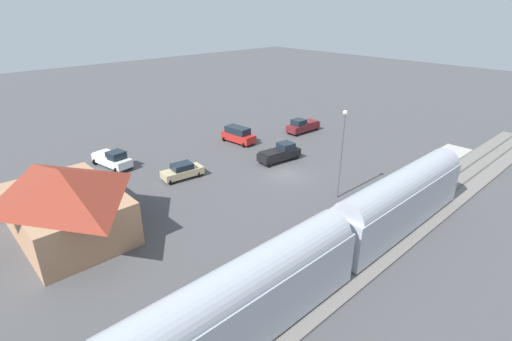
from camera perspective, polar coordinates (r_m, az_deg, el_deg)
The scene contains 13 objects.
ground_plane at distance 43.11m, azimuth 4.57°, elevation -0.60°, with size 200.00×200.00×0.00m, color #4C4C4F.
railway_track at distance 36.23m, azimuth 21.13°, elevation -7.10°, with size 4.80×70.00×0.30m.
platform at distance 37.75m, azimuth 15.80°, elevation -4.94°, with size 3.20×46.00×0.30m.
passenger_train at distance 22.05m, azimuth -1.59°, elevation -18.49°, with size 2.93×51.15×4.98m.
station_building at distance 34.46m, azimuth -26.64°, elevation -4.16°, with size 11.95×8.23×5.84m.
pedestrian_on_platform at distance 39.73m, azimuth 19.07°, elevation -2.07°, with size 0.36×0.36×1.71m.
pedestrian_waiting_far at distance 42.78m, azimuth 21.13°, elevation -0.53°, with size 0.36×0.36×1.71m.
pickup_black at distance 46.43m, azimuth 3.59°, elevation 2.62°, with size 2.57×5.59×2.14m.
pickup_maroon at distance 57.53m, azimuth 6.99°, elevation 6.68°, with size 2.14×5.46×2.14m.
sedan_tan at distance 42.47m, azimuth -10.95°, elevation -0.06°, with size 2.35×4.68×1.74m.
pickup_white at distance 47.64m, azimuth -20.69°, elevation 1.64°, with size 5.66×3.20×2.14m.
suv_red at distance 52.68m, azimuth -2.69°, elevation 5.37°, with size 5.06×2.76×2.22m.
light_pole_near_platform at distance 36.70m, azimuth 12.75°, elevation 3.67°, with size 0.44×0.44×8.85m.
Camera 1 is at (-26.37, 29.18, 17.65)m, focal length 26.75 mm.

